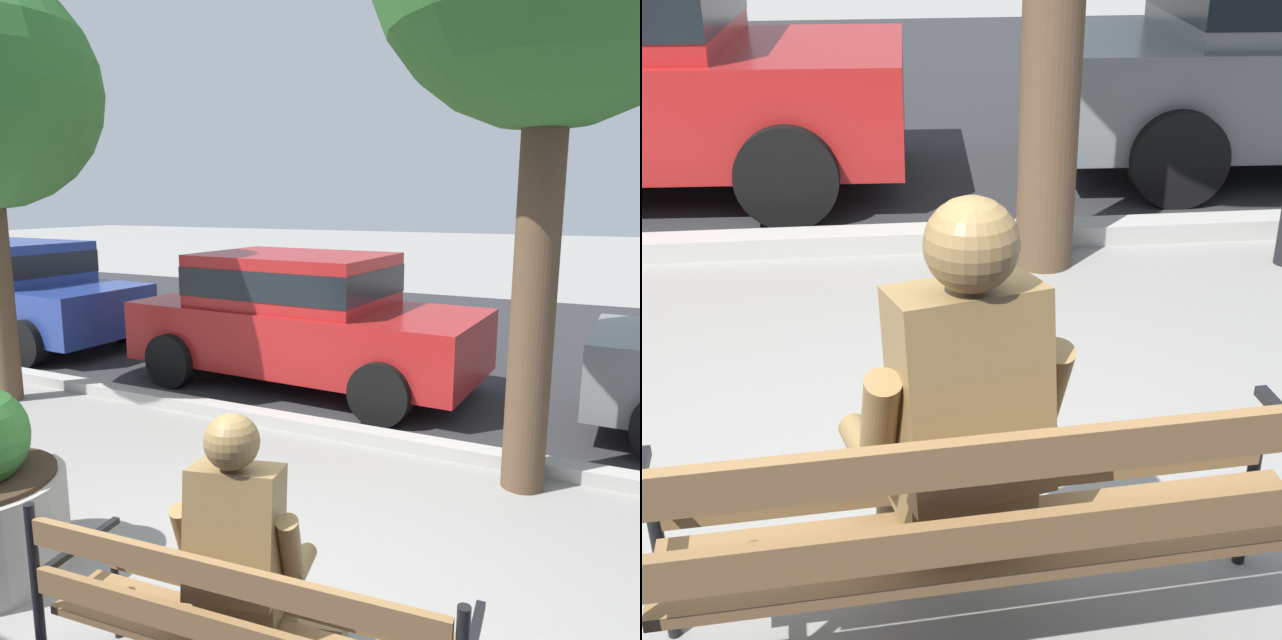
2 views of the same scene
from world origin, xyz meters
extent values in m
plane|color=gray|center=(0.00, 0.00, 0.00)|extent=(80.00, 80.00, 0.00)
cube|color=#2D2D30|center=(0.00, 7.50, 0.00)|extent=(60.00, 9.00, 0.01)
cube|color=#B2AFA8|center=(0.00, 2.90, 0.06)|extent=(60.00, 0.20, 0.12)
cube|color=olive|center=(0.19, -0.36, 0.45)|extent=(1.70, 0.24, 0.04)
cube|color=olive|center=(0.18, -0.18, 0.45)|extent=(1.70, 0.24, 0.04)
cube|color=olive|center=(0.17, 0.00, 0.45)|extent=(1.70, 0.24, 0.04)
cube|color=olive|center=(0.20, -0.45, 0.62)|extent=(1.70, 0.16, 0.11)
cube|color=olive|center=(0.20, -0.45, 0.84)|extent=(1.70, 0.16, 0.11)
cylinder|color=black|center=(-0.71, -0.05, 0.23)|extent=(0.04, 0.04, 0.45)
cylinder|color=black|center=(1.04, 0.08, 0.23)|extent=(0.04, 0.04, 0.45)
cube|color=olive|center=(0.11, -0.13, 0.56)|extent=(0.41, 0.39, 0.16)
cube|color=olive|center=(0.13, -0.22, 0.88)|extent=(0.42, 0.37, 0.55)
sphere|color=olive|center=(0.13, -0.23, 1.26)|extent=(0.22, 0.22, 0.22)
cylinder|color=olive|center=(-0.09, -0.26, 0.83)|extent=(0.13, 0.20, 0.29)
cylinder|color=olive|center=(-0.13, -0.12, 0.66)|extent=(0.14, 0.28, 0.10)
cylinder|color=olive|center=(0.34, -0.15, 0.83)|extent=(0.13, 0.20, 0.29)
cylinder|color=olive|center=(0.31, -0.01, 0.66)|extent=(0.14, 0.28, 0.10)
cylinder|color=olive|center=(-0.02, -0.01, 0.52)|extent=(0.21, 0.38, 0.14)
cylinder|color=olive|center=(-0.06, 0.16, 0.25)|extent=(0.11, 0.11, 0.50)
cube|color=olive|center=(-0.07, 0.22, 0.04)|extent=(0.16, 0.26, 0.07)
cylinder|color=olive|center=(0.16, 0.03, 0.52)|extent=(0.21, 0.38, 0.14)
cylinder|color=olive|center=(0.12, 0.21, 0.25)|extent=(0.11, 0.11, 0.50)
cube|color=olive|center=(0.10, 0.27, 0.04)|extent=(0.16, 0.26, 0.07)
cube|color=olive|center=(0.22, 0.34, 0.08)|extent=(0.32, 0.24, 0.16)
cylinder|color=black|center=(-0.51, 5.06, 0.32)|extent=(0.65, 0.25, 0.64)
cylinder|color=black|center=(-0.59, 3.36, 0.32)|extent=(0.65, 0.25, 0.64)
cylinder|color=black|center=(1.99, 5.18, 0.32)|extent=(0.65, 0.25, 0.64)
cylinder|color=black|center=(1.91, 3.48, 0.32)|extent=(0.65, 0.25, 0.64)
camera|label=1|loc=(1.42, -2.10, 2.17)|focal=34.78mm
camera|label=2|loc=(-0.08, -2.10, 2.01)|focal=51.10mm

